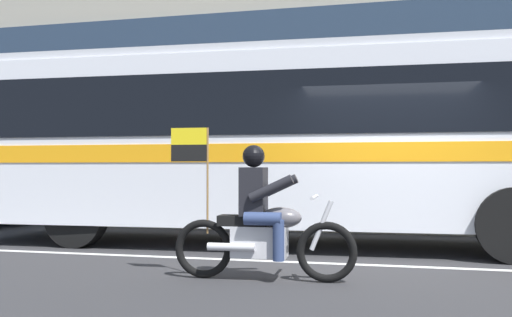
# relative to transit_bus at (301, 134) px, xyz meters

# --- Properties ---
(ground_plane) EXTENTS (60.00, 60.00, 0.00)m
(ground_plane) POSITION_rel_transit_bus_xyz_m (1.48, -1.19, -1.88)
(ground_plane) COLOR #2B2B2D
(sidewalk_curb) EXTENTS (28.00, 3.80, 0.15)m
(sidewalk_curb) POSITION_rel_transit_bus_xyz_m (1.48, 3.91, -1.81)
(sidewalk_curb) COLOR gray
(sidewalk_curb) RESTS_ON ground_plane
(lane_center_stripe) EXTENTS (26.60, 0.14, 0.01)m
(lane_center_stripe) POSITION_rel_transit_bus_xyz_m (1.48, -1.79, -1.88)
(lane_center_stripe) COLOR silver
(lane_center_stripe) RESTS_ON ground_plane
(transit_bus) EXTENTS (11.49, 2.96, 3.22)m
(transit_bus) POSITION_rel_transit_bus_xyz_m (0.00, 0.00, 0.00)
(transit_bus) COLOR silver
(transit_bus) RESTS_ON ground_plane
(motorcycle_with_rider) EXTENTS (2.19, 0.64, 1.78)m
(motorcycle_with_rider) POSITION_rel_transit_bus_xyz_m (0.07, -3.16, -1.22)
(motorcycle_with_rider) COLOR black
(motorcycle_with_rider) RESTS_ON ground_plane
(fire_hydrant) EXTENTS (0.22, 0.30, 0.75)m
(fire_hydrant) POSITION_rel_transit_bus_xyz_m (-3.44, 2.90, -1.36)
(fire_hydrant) COLOR red
(fire_hydrant) RESTS_ON sidewalk_curb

